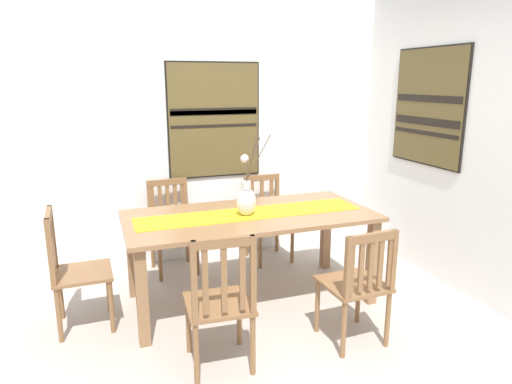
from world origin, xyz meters
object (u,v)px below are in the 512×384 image
Objects in this scene: painting_on_back_wall at (214,120)px; chair_2 at (74,269)px; chair_3 at (172,224)px; centerpiece_vase at (246,197)px; painting_on_side_wall at (429,107)px; chair_1 at (358,283)px; chair_4 at (220,301)px; chair_0 at (267,216)px; dining_table at (250,225)px.

chair_2 is at bearing -141.82° from painting_on_back_wall.
centerpiece_vase is at bearing -63.13° from chair_3.
painting_on_back_wall reaches higher than centerpiece_vase.
chair_3 is (0.87, 0.86, -0.00)m from chair_2.
painting_on_side_wall is at bearing -18.34° from chair_3.
chair_1 is 0.99m from chair_4.
chair_0 is at bearing 60.11° from chair_4.
chair_3 is 0.94× the size of chair_4.
painting_on_back_wall is 1.06× the size of painting_on_side_wall.
chair_4 is (-0.97, -1.69, 0.02)m from chair_0.
chair_3 is 1.73m from chair_4.
chair_0 is at bearing 90.43° from chair_1.
centerpiece_vase reaches higher than chair_4.
painting_on_back_wall reaches higher than chair_2.
chair_0 is 1.95m from chair_4.
chair_4 is (-0.45, -0.81, -0.44)m from centerpiece_vase.
chair_4 is at bearing -44.39° from chair_2.
chair_0 is (0.48, 0.84, -0.21)m from dining_table.
chair_0 is 1.13m from painting_on_back_wall.
chair_1 is at bearing -2.43° from chair_4.
chair_2 is 1.04× the size of chair_3.
chair_4 reaches higher than chair_0.
dining_table is 2.15× the size of chair_4.
chair_0 is at bearing 59.27° from centerpiece_vase.
painting_on_side_wall is (2.31, 0.96, 1.12)m from chair_4.
centerpiece_vase is at bearing -2.51° from chair_2.
painting_on_side_wall is (1.86, 0.15, 0.68)m from centerpiece_vase.
chair_1 is 2.09m from chair_2.
centerpiece_vase is at bearing 122.05° from chair_1.
dining_table is 2.97× the size of centerpiece_vase.
chair_2 is at bearing 135.61° from chair_4.
chair_2 is (-1.39, 0.02, -0.20)m from dining_table.
painting_on_side_wall is at bearing 4.59° from centerpiece_vase.
painting_on_back_wall is (-0.49, 2.00, 0.98)m from chair_1.
chair_1 is at bearing -25.97° from chair_2.
chair_0 is 2.03m from chair_2.
chair_1 is at bearing -142.79° from painting_on_side_wall.
painting_on_side_wall is (1.81, -1.00, 0.15)m from painting_on_back_wall.
chair_0 is at bearing -2.36° from chair_3.
dining_table is at bearing 118.71° from chair_1.
painting_on_back_wall is (0.51, 0.23, 0.97)m from chair_3.
chair_2 is (-1.88, 0.91, 0.01)m from chair_1.
chair_2 reaches higher than chair_0.
chair_3 is at bearing 44.53° from chair_2.
chair_4 is at bearing -157.36° from painting_on_side_wall.
dining_table is 1.35m from painting_on_back_wall.
painting_on_back_wall is (0.00, 1.11, 0.78)m from dining_table.
chair_3 is at bearing 119.43° from chair_1.
painting_on_back_wall is at bearing 75.81° from chair_4.
chair_2 is 0.81× the size of painting_on_back_wall.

